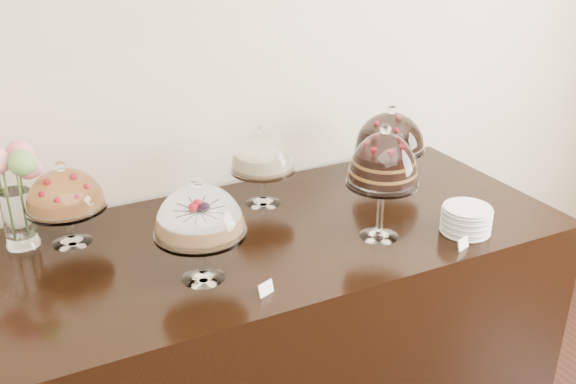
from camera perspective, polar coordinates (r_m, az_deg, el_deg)
name	(u,v)px	position (r m, az deg, el deg)	size (l,w,h in m)	color
wall_back	(233,48)	(2.79, -4.88, 12.66)	(5.00, 0.04, 3.00)	beige
display_counter	(283,325)	(2.73, -0.48, -11.73)	(2.20, 1.00, 0.90)	black
cake_stand_sugar_sponge	(199,215)	(2.10, -7.88, -2.06)	(0.31, 0.31, 0.37)	white
cake_stand_choco_layer	(383,164)	(2.35, 8.47, 2.49)	(0.27, 0.27, 0.45)	white
cake_stand_cheesecake	(262,156)	(2.64, -2.29, 3.21)	(0.27, 0.27, 0.34)	white
cake_stand_dark_choco	(390,134)	(2.90, 9.09, 5.08)	(0.32, 0.32, 0.35)	white
cake_stand_fruit_tart	(65,194)	(2.46, -19.24, -0.13)	(0.29, 0.29, 0.32)	white
flower_vase	(8,180)	(2.49, -23.61, 0.95)	(0.26, 0.26, 0.41)	white
plate_stack	(466,220)	(2.55, 15.56, -2.38)	(0.19, 0.19, 0.10)	white
price_card_left	(266,289)	(2.09, -1.99, -8.58)	(0.06, 0.01, 0.04)	white
price_card_right	(463,243)	(2.44, 15.30, -4.44)	(0.06, 0.01, 0.04)	white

